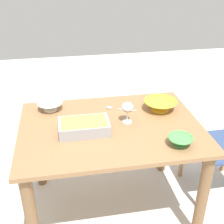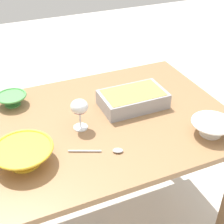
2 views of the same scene
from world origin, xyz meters
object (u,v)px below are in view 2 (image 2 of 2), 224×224
object	(u,v)px
dining_table	(103,143)
serving_spoon	(107,151)
serving_bowl	(211,127)
wine_glass	(79,108)
small_bowl	(24,154)
casserole_dish	(133,98)
mixing_bowl	(12,99)

from	to	relation	value
dining_table	serving_spoon	world-z (taller)	serving_spoon
serving_bowl	wine_glass	bearing A→B (deg)	152.46
small_bowl	serving_bowl	distance (m)	0.82
wine_glass	casserole_dish	world-z (taller)	wine_glass
mixing_bowl	casserole_dish	bearing A→B (deg)	-24.22
mixing_bowl	small_bowl	distance (m)	0.47
dining_table	mixing_bowl	distance (m)	0.52
dining_table	serving_bowl	distance (m)	0.54
wine_glass	dining_table	bearing A→B (deg)	11.22
wine_glass	casserole_dish	size ratio (longest dim) A/B	0.46
mixing_bowl	serving_bowl	xyz separation A→B (m)	(0.79, -0.61, 0.00)
dining_table	mixing_bowl	xyz separation A→B (m)	(-0.38, 0.31, 0.18)
serving_spoon	mixing_bowl	bearing A→B (deg)	119.78
mixing_bowl	serving_spoon	world-z (taller)	mixing_bowl
casserole_dish	mixing_bowl	xyz separation A→B (m)	(-0.57, 0.25, -0.01)
dining_table	small_bowl	bearing A→B (deg)	-158.64
mixing_bowl	small_bowl	size ratio (longest dim) A/B	0.64
small_bowl	serving_spoon	world-z (taller)	small_bowl
dining_table	wine_glass	bearing A→B (deg)	-168.78
mixing_bowl	serving_spoon	bearing A→B (deg)	-60.22
small_bowl	serving_bowl	bearing A→B (deg)	-9.84
mixing_bowl	serving_bowl	bearing A→B (deg)	-37.54
dining_table	serving_spoon	bearing A→B (deg)	-107.89
dining_table	mixing_bowl	world-z (taller)	mixing_bowl
serving_bowl	mixing_bowl	bearing A→B (deg)	142.46
mixing_bowl	small_bowl	bearing A→B (deg)	-93.00
serving_spoon	wine_glass	bearing A→B (deg)	103.00
casserole_dish	serving_bowl	xyz separation A→B (m)	(0.22, -0.35, -0.00)
casserole_dish	serving_bowl	size ratio (longest dim) A/B	1.76
serving_spoon	serving_bowl	bearing A→B (deg)	-8.12
dining_table	serving_spoon	xyz separation A→B (m)	(-0.07, -0.23, 0.15)
wine_glass	casserole_dish	bearing A→B (deg)	13.68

